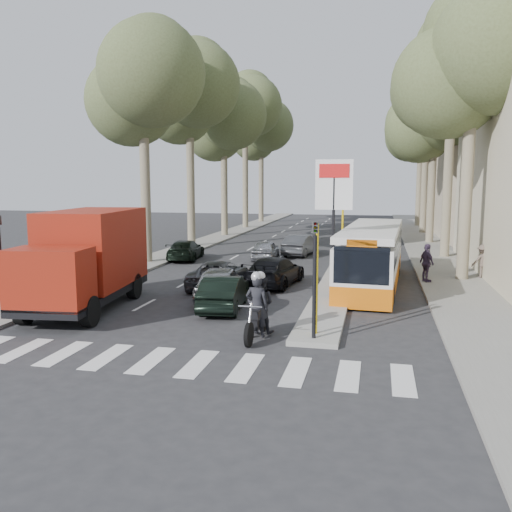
# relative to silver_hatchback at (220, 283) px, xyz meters

# --- Properties ---
(ground) EXTENTS (120.00, 120.00, 0.00)m
(ground) POSITION_rel_silver_hatchback_xyz_m (1.10, -3.55, -0.69)
(ground) COLOR #28282B
(ground) RESTS_ON ground
(sidewalk_right) EXTENTS (3.20, 70.00, 0.12)m
(sidewalk_right) POSITION_rel_silver_hatchback_xyz_m (9.70, 21.45, -0.63)
(sidewalk_right) COLOR gray
(sidewalk_right) RESTS_ON ground
(median_left) EXTENTS (2.40, 64.00, 0.12)m
(median_left) POSITION_rel_silver_hatchback_xyz_m (-6.90, 24.45, -0.63)
(median_left) COLOR gray
(median_left) RESTS_ON ground
(traffic_island) EXTENTS (1.50, 26.00, 0.16)m
(traffic_island) POSITION_rel_silver_hatchback_xyz_m (4.35, 7.45, -0.61)
(traffic_island) COLOR gray
(traffic_island) RESTS_ON ground
(building_far) EXTENTS (11.00, 20.00, 16.00)m
(building_far) POSITION_rel_silver_hatchback_xyz_m (16.60, 30.45, 7.31)
(building_far) COLOR #B7A88E
(building_far) RESTS_ON ground
(billboard) EXTENTS (1.50, 12.10, 5.60)m
(billboard) POSITION_rel_silver_hatchback_xyz_m (4.35, 1.44, 3.01)
(billboard) COLOR yellow
(billboard) RESTS_ON ground
(traffic_light_island) EXTENTS (0.16, 0.41, 3.60)m
(traffic_light_island) POSITION_rel_silver_hatchback_xyz_m (4.35, -5.05, 1.79)
(traffic_light_island) COLOR black
(traffic_light_island) RESTS_ON ground
(traffic_light_left) EXTENTS (0.16, 0.41, 3.60)m
(traffic_light_left) POSITION_rel_silver_hatchback_xyz_m (-6.50, -4.55, 1.79)
(traffic_light_left) COLOR black
(traffic_light_left) RESTS_ON ground
(tree_l_a) EXTENTS (7.40, 7.20, 14.10)m
(tree_l_a) POSITION_rel_silver_hatchback_xyz_m (-6.77, 8.56, 9.69)
(tree_l_a) COLOR #6B604C
(tree_l_a) RESTS_ON ground
(tree_l_b) EXTENTS (7.40, 7.20, 14.88)m
(tree_l_b) POSITION_rel_silver_hatchback_xyz_m (-6.87, 16.56, 10.38)
(tree_l_b) COLOR #6B604C
(tree_l_b) RESTS_ON ground
(tree_l_c) EXTENTS (7.40, 7.20, 13.71)m
(tree_l_c) POSITION_rel_silver_hatchback_xyz_m (-6.67, 24.56, 9.34)
(tree_l_c) COLOR #6B604C
(tree_l_c) RESTS_ON ground
(tree_l_d) EXTENTS (7.40, 7.20, 15.66)m
(tree_l_d) POSITION_rel_silver_hatchback_xyz_m (-6.77, 32.56, 11.07)
(tree_l_d) COLOR #6B604C
(tree_l_d) RESTS_ON ground
(tree_l_e) EXTENTS (7.40, 7.20, 14.49)m
(tree_l_e) POSITION_rel_silver_hatchback_xyz_m (-6.87, 40.56, 10.03)
(tree_l_e) COLOR #6B604C
(tree_l_e) RESTS_ON ground
(tree_r_a) EXTENTS (7.40, 7.20, 14.10)m
(tree_r_a) POSITION_rel_silver_hatchback_xyz_m (10.23, 6.56, 9.69)
(tree_r_a) COLOR #6B604C
(tree_r_a) RESTS_ON ground
(tree_r_b) EXTENTS (7.40, 7.20, 15.27)m
(tree_r_b) POSITION_rel_silver_hatchback_xyz_m (10.33, 14.56, 10.72)
(tree_r_b) COLOR #6B604C
(tree_r_b) RESTS_ON ground
(tree_r_c) EXTENTS (7.40, 7.20, 13.32)m
(tree_r_c) POSITION_rel_silver_hatchback_xyz_m (10.13, 22.56, 9.00)
(tree_r_c) COLOR #6B604C
(tree_r_c) RESTS_ON ground
(tree_r_d) EXTENTS (7.40, 7.20, 14.88)m
(tree_r_d) POSITION_rel_silver_hatchback_xyz_m (10.23, 30.56, 10.38)
(tree_r_d) COLOR #6B604C
(tree_r_d) RESTS_ON ground
(tree_r_e) EXTENTS (7.40, 7.20, 14.10)m
(tree_r_e) POSITION_rel_silver_hatchback_xyz_m (10.33, 38.56, 9.69)
(tree_r_e) COLOR #6B604C
(tree_r_e) RESTS_ON ground
(silver_hatchback) EXTENTS (2.08, 4.23, 1.39)m
(silver_hatchback) POSITION_rel_silver_hatchback_xyz_m (0.00, 0.00, 0.00)
(silver_hatchback) COLOR gray
(silver_hatchback) RESTS_ON ground
(dark_hatchback) EXTENTS (1.73, 4.00, 1.28)m
(dark_hatchback) POSITION_rel_silver_hatchback_xyz_m (0.60, -1.55, -0.06)
(dark_hatchback) COLOR black
(dark_hatchback) RESTS_ON ground
(queue_car_a) EXTENTS (2.11, 4.41, 1.21)m
(queue_car_a) POSITION_rel_silver_hatchback_xyz_m (-0.80, 2.45, -0.09)
(queue_car_a) COLOR #4C4E53
(queue_car_a) RESTS_ON ground
(queue_car_b) EXTENTS (2.42, 4.75, 1.32)m
(queue_car_b) POSITION_rel_silver_hatchback_xyz_m (1.57, 3.45, -0.03)
(queue_car_b) COLOR black
(queue_car_b) RESTS_ON ground
(queue_car_c) EXTENTS (1.66, 3.67, 1.22)m
(queue_car_c) POSITION_rel_silver_hatchback_xyz_m (-0.47, 11.24, -0.08)
(queue_car_c) COLOR #999BA1
(queue_car_c) RESTS_ON ground
(queue_car_d) EXTENTS (1.94, 4.17, 1.32)m
(queue_car_d) POSITION_rel_silver_hatchback_xyz_m (1.30, 13.81, -0.03)
(queue_car_d) COLOR #44464B
(queue_car_d) RESTS_ON ground
(queue_car_e) EXTENTS (2.22, 4.34, 1.21)m
(queue_car_e) POSITION_rel_silver_hatchback_xyz_m (-5.20, 10.24, -0.09)
(queue_car_e) COLOR black
(queue_car_e) RESTS_ON ground
(red_truck) EXTENTS (3.26, 7.07, 3.65)m
(red_truck) POSITION_rel_silver_hatchback_xyz_m (-4.43, -2.47, 1.23)
(red_truck) COLOR black
(red_truck) RESTS_ON ground
(city_bus) EXTENTS (2.94, 10.56, 2.75)m
(city_bus) POSITION_rel_silver_hatchback_xyz_m (5.90, 4.24, 0.75)
(city_bus) COLOR #D8630C
(city_bus) RESTS_ON ground
(motorcycle) EXTENTS (0.89, 2.43, 2.07)m
(motorcycle) POSITION_rel_silver_hatchback_xyz_m (2.61, -4.73, 0.24)
(motorcycle) COLOR black
(motorcycle) RESTS_ON ground
(pedestrian_near) EXTENTS (0.92, 1.16, 1.78)m
(pedestrian_near) POSITION_rel_silver_hatchback_xyz_m (8.37, 5.23, 0.31)
(pedestrian_near) COLOR #42314A
(pedestrian_near) RESTS_ON sidewalk_right
(pedestrian_far) EXTENTS (1.12, 0.70, 1.60)m
(pedestrian_far) POSITION_rel_silver_hatchback_xyz_m (11.10, 7.02, 0.23)
(pedestrian_far) COLOR brown
(pedestrian_far) RESTS_ON sidewalk_right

